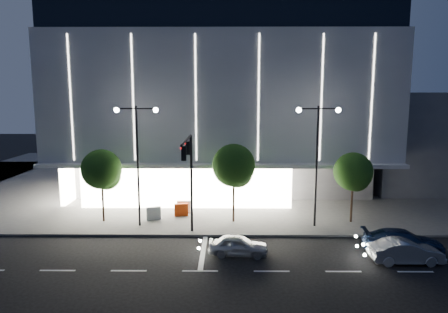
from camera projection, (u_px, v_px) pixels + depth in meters
name	position (u px, v px, depth m)	size (l,w,h in m)	color
ground	(168.00, 260.00, 23.78)	(160.00, 160.00, 0.00)	black
sidewalk_museum	(240.00, 178.00, 47.46)	(70.00, 40.00, 0.15)	#474747
museum	(223.00, 100.00, 44.42)	(30.00, 25.80, 18.00)	#4C4C51
annex_building	(420.00, 137.00, 46.55)	(16.00, 20.00, 10.00)	#4C4C51
traffic_mast	(189.00, 167.00, 26.32)	(0.33, 5.89, 7.07)	black
street_lamp_west	(137.00, 148.00, 28.84)	(3.16, 0.36, 9.00)	black
street_lamp_east	(317.00, 148.00, 28.74)	(3.16, 0.36, 9.00)	black
tree_left	(102.00, 171.00, 30.16)	(3.02, 3.02, 5.72)	black
tree_mid	(234.00, 168.00, 30.04)	(3.25, 3.25, 6.15)	black
tree_right	(353.00, 174.00, 30.03)	(2.91, 2.91, 5.51)	black
car_lead	(238.00, 245.00, 24.44)	(1.47, 3.65, 1.24)	#ACB0B4
car_second	(406.00, 251.00, 23.31)	(1.45, 4.15, 1.37)	silver
car_third	(403.00, 241.00, 24.87)	(1.98, 4.88, 1.42)	#132347
barrier_b	(154.00, 213.00, 31.02)	(1.10, 0.25, 1.00)	#BDBDBD
barrier_c	(181.00, 210.00, 31.98)	(1.10, 0.25, 1.00)	red
barrier_d	(184.00, 207.00, 32.87)	(1.10, 0.25, 1.00)	silver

